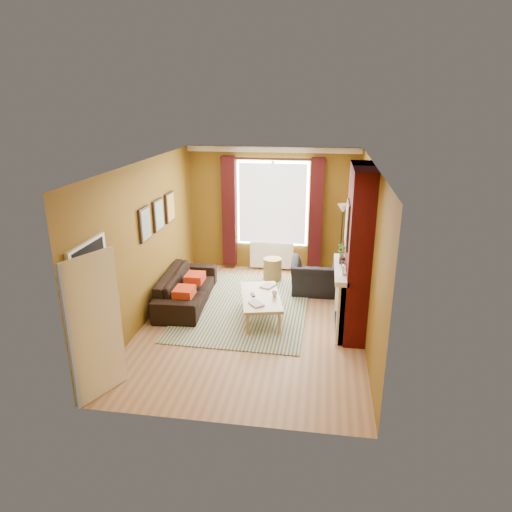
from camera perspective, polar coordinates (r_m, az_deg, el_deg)
name	(u,v)px	position (r m, az deg, el deg)	size (l,w,h in m)	color
ground	(254,321)	(8.26, -0.26, -8.12)	(5.50, 5.50, 0.00)	#956844
room_walls	(293,245)	(7.92, 4.59, 1.44)	(3.82, 5.54, 2.83)	brown
striped_rug	(245,306)	(8.80, -1.41, -6.29)	(2.41, 3.30, 0.02)	navy
sofa	(186,288)	(8.96, -8.70, -3.93)	(2.11, 0.82, 0.61)	black
armchair	(317,277)	(9.38, 7.59, -2.62)	(1.04, 0.91, 0.68)	black
coffee_table	(261,298)	(8.20, 0.58, -5.28)	(0.95, 1.45, 0.44)	tan
wicker_stool	(273,269)	(9.97, 2.09, -1.67)	(0.44, 0.44, 0.50)	#9D7D44
floor_lamp	(342,220)	(9.98, 10.75, 4.42)	(0.31, 0.31, 1.66)	black
book_a	(251,305)	(7.79, -0.59, -6.16)	(0.20, 0.26, 0.02)	#999999
book_b	(263,285)	(8.62, 0.89, -3.58)	(0.21, 0.29, 0.02)	#999999
mug	(275,294)	(8.14, 2.33, -4.74)	(0.10, 0.10, 0.10)	#999999
tv_remote	(253,295)	(8.19, -0.38, -4.84)	(0.10, 0.17, 0.02)	#262629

